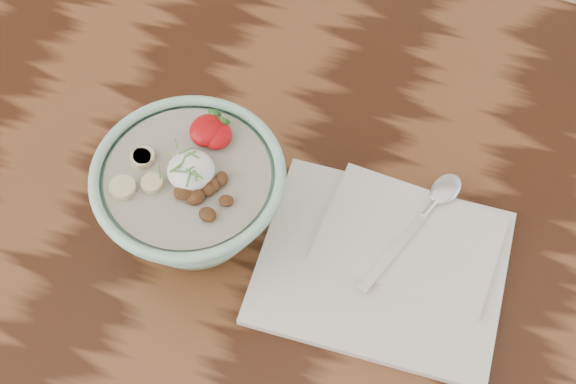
# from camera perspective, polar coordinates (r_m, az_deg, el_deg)

# --- Properties ---
(table) EXTENTS (1.60, 0.90, 0.75)m
(table) POSITION_cam_1_polar(r_m,az_deg,el_deg) (0.89, 1.06, -7.94)
(table) COLOR #33180C
(table) RESTS_ON ground
(breakfast_bowl) EXTENTS (0.18, 0.18, 0.12)m
(breakfast_bowl) POSITION_cam_1_polar(r_m,az_deg,el_deg) (0.78, -6.85, -0.26)
(breakfast_bowl) COLOR #9FD6BC
(breakfast_bowl) RESTS_ON table
(napkin) EXTENTS (0.25, 0.20, 0.01)m
(napkin) POSITION_cam_1_polar(r_m,az_deg,el_deg) (0.81, 7.09, -4.87)
(napkin) COLOR white
(napkin) RESTS_ON table
(spoon) EXTENTS (0.08, 0.16, 0.01)m
(spoon) POSITION_cam_1_polar(r_m,az_deg,el_deg) (0.83, 10.26, -0.87)
(spoon) COLOR silver
(spoon) RESTS_ON napkin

